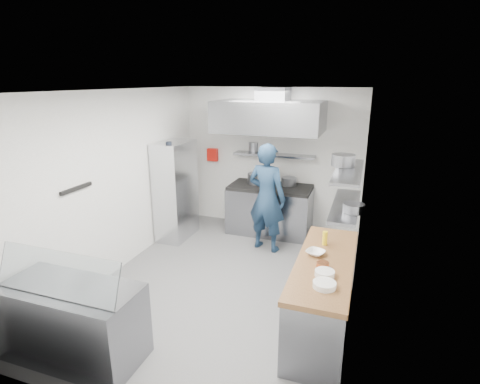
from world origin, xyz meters
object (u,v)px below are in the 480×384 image
at_px(gas_range, 270,211).
at_px(display_case, 74,322).
at_px(chef, 267,198).
at_px(wire_rack, 176,191).

bearing_deg(gas_range, display_case, -105.02).
bearing_deg(display_case, gas_range, 74.98).
height_order(gas_range, display_case, gas_range).
xyz_separation_m(gas_range, display_case, (-1.10, -4.10, -0.03)).
distance_m(gas_range, display_case, 4.25).
bearing_deg(chef, gas_range, -66.35).
bearing_deg(gas_range, chef, -79.75).
height_order(chef, display_case, chef).
xyz_separation_m(gas_range, wire_rack, (-1.63, -0.79, 0.48)).
distance_m(wire_rack, display_case, 3.39).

